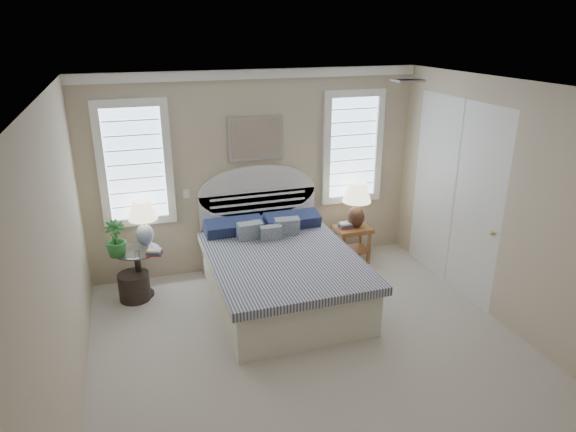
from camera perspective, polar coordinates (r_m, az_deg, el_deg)
The scene contains 21 objects.
floor at distance 5.38m, azimuth 3.85°, elevation -16.26°, with size 4.50×5.00×0.01m, color beige.
ceiling at distance 4.35m, azimuth 4.71°, elevation 13.59°, with size 4.50×5.00×0.01m, color white.
wall_back at distance 6.95m, azimuth -3.57°, elevation 4.85°, with size 4.50×0.02×2.70m, color #C9B496.
wall_left at distance 4.44m, azimuth -23.98°, elevation -6.31°, with size 0.02×5.00×2.70m, color #C9B496.
wall_right at distance 5.89m, azimuth 24.96°, elevation 0.02°, with size 0.02×5.00×2.70m, color #C9B496.
crown_molding at distance 6.68m, azimuth -3.73°, elevation 15.48°, with size 4.50×0.08×0.12m, color white.
hvac_vent at distance 5.60m, azimuth 13.20°, elevation 14.47°, with size 0.30×0.20×0.02m, color #B2B2B2.
switch_plate at distance 6.83m, azimuth -11.24°, elevation 2.45°, with size 0.08×0.01×0.12m, color white.
window_left at distance 6.66m, azimuth -16.63°, elevation 5.57°, with size 0.90×0.06×1.60m, color #C9E3FF.
window_right at distance 7.33m, azimuth 7.16°, elevation 7.58°, with size 0.90×0.06×1.60m, color #C9E3FF.
painting at distance 6.80m, azimuth -3.57°, elevation 8.58°, with size 0.74×0.04×0.58m, color silver.
closet_door at distance 6.79m, azimuth 17.96°, elevation 2.18°, with size 0.02×1.80×2.40m, color silver.
bed at distance 6.36m, azimuth -0.97°, elevation -5.98°, with size 1.72×2.28×1.47m.
side_table_left at distance 6.66m, azimuth -16.28°, elevation -5.55°, with size 0.56×0.56×0.63m.
nightstand_right at distance 7.38m, azimuth 7.12°, elevation -2.26°, with size 0.50×0.40×0.53m.
floor_pot at distance 6.69m, azimuth -16.70°, elevation -7.51°, with size 0.38×0.38×0.35m, color black.
lamp_left at distance 6.58m, azimuth -15.80°, elevation -0.19°, with size 0.44×0.44×0.58m.
lamp_right at distance 7.21m, azimuth 7.64°, elevation 1.77°, with size 0.51×0.51×0.65m.
potted_plant at distance 6.38m, azimuth -18.60°, elevation -2.42°, with size 0.25×0.25×0.44m, color #28652D.
books_left at distance 6.35m, azimuth -14.62°, elevation -3.92°, with size 0.21×0.19×0.07m.
books_right at distance 7.27m, azimuth 6.45°, elevation -1.04°, with size 0.20×0.15×0.08m.
Camera 1 is at (-1.67, -3.98, 3.22)m, focal length 32.00 mm.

